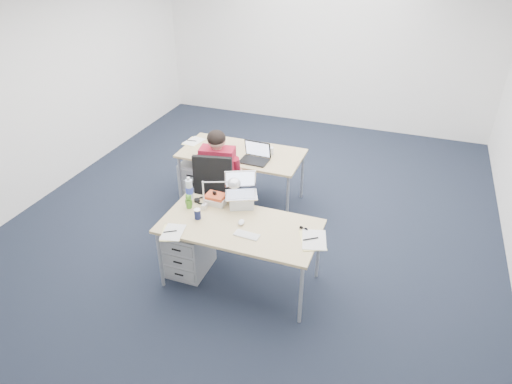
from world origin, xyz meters
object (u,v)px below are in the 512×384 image
sunglasses (304,229)px  far_cup (271,151)px  dark_laptop (254,153)px  silver_laptop (241,191)px  cordless_phone (215,197)px  desk_near (240,229)px  book_stack (216,199)px  desk_lamp (215,193)px  wireless_keyboard (247,235)px  computer_mouse (241,222)px  can_koozie (198,214)px  drawer_pedestal_near (189,249)px  bear_figurine (189,201)px  desk_far (242,156)px  seated_person (221,176)px  drawer_pedestal_far (200,178)px  office_chair (219,207)px  water_bottle (189,188)px  headphones (203,200)px

sunglasses → far_cup: size_ratio=0.99×
dark_laptop → far_cup: dark_laptop is taller
silver_laptop → cordless_phone: silver_laptop is taller
desk_near → book_stack: bearing=142.8°
silver_laptop → desk_lamp: (-0.21, -0.19, 0.05)m
desk_lamp → far_cup: (0.12, 1.48, -0.18)m
wireless_keyboard → desk_lamp: (-0.46, 0.29, 0.22)m
computer_mouse → cordless_phone: size_ratio=0.74×
can_koozie → desk_lamp: 0.28m
drawer_pedestal_near → desk_lamp: (0.27, 0.16, 0.68)m
bear_figurine → desk_far: bearing=72.2°
cordless_phone → sunglasses: bearing=8.4°
wireless_keyboard → sunglasses: size_ratio=2.63×
seated_person → wireless_keyboard: bearing=-65.8°
desk_near → dark_laptop: 1.42m
drawer_pedestal_far → sunglasses: (1.82, -1.32, 0.47)m
cordless_phone → far_cup: 1.35m
office_chair → far_cup: office_chair is taller
water_bottle → wireless_keyboard: bearing=-27.4°
drawer_pedestal_near → book_stack: (0.20, 0.30, 0.51)m
computer_mouse → book_stack: size_ratio=0.45×
drawer_pedestal_far → can_koozie: size_ratio=5.02×
desk_far → book_stack: bearing=-80.9°
headphones → desk_lamp: (0.21, -0.13, 0.21)m
silver_laptop → desk_far: bearing=87.1°
office_chair → wireless_keyboard: (0.75, -0.96, 0.42)m
office_chair → dark_laptop: 0.81m
office_chair → drawer_pedestal_near: size_ratio=2.00×
seated_person → desk_lamp: size_ratio=2.91×
computer_mouse → water_bottle: 0.77m
computer_mouse → sunglasses: size_ratio=1.08×
drawer_pedestal_near → dark_laptop: 1.50m
can_koozie → desk_near: bearing=4.3°
headphones → cordless_phone: cordless_phone is taller
silver_laptop → sunglasses: size_ratio=3.75×
water_bottle → book_stack: (0.31, 0.00, -0.08)m
wireless_keyboard → water_bottle: 0.95m
cordless_phone → desk_lamp: desk_lamp is taller
silver_laptop → dark_laptop: (-0.23, 1.01, -0.05)m
seated_person → can_koozie: bearing=-89.2°
wireless_keyboard → far_cup: 1.81m
desk_far → water_bottle: (-0.11, -1.26, 0.17)m
desk_lamp → headphones: bearing=125.5°
drawer_pedestal_far → sunglasses: sunglasses is taller
silver_laptop → cordless_phone: (-0.29, -0.05, -0.11)m
desk_lamp → water_bottle: bearing=136.3°
computer_mouse → wireless_keyboard: bearing=-64.8°
silver_laptop → can_koozie: silver_laptop is taller
desk_near → wireless_keyboard: (0.13, -0.14, 0.05)m
computer_mouse → sunglasses: (0.62, 0.12, -0.01)m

